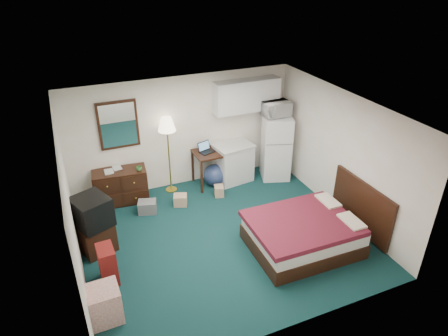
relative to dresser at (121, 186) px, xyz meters
name	(u,v)px	position (x,y,z in m)	size (l,w,h in m)	color
floor	(223,237)	(1.49, -1.98, -0.37)	(5.00, 4.50, 0.01)	#0E383E
ceiling	(222,111)	(1.49, -1.98, 2.13)	(5.00, 4.50, 0.01)	#EDE0C5
walls	(222,180)	(1.49, -1.98, 0.88)	(5.01, 4.51, 2.50)	#EDE0C5
mirror	(118,125)	(0.14, 0.24, 1.28)	(0.80, 0.06, 1.00)	white
upper_cabinets	(247,96)	(2.94, 0.10, 1.58)	(1.50, 0.35, 0.70)	white
headboard	(361,207)	(3.95, -2.80, 0.18)	(0.06, 1.56, 1.00)	black
dresser	(121,186)	(0.00, 0.00, 0.00)	(1.09, 0.50, 0.75)	black
floor_lamp	(169,155)	(1.09, 0.04, 0.50)	(0.38, 0.38, 1.74)	gold
desk	(209,168)	(1.97, -0.05, 0.03)	(0.64, 0.64, 0.81)	black
exercise_ball	(215,175)	(2.08, -0.12, -0.12)	(0.50, 0.50, 0.50)	navy
kitchen_counter	(233,163)	(2.56, -0.07, 0.06)	(0.80, 0.61, 0.87)	white
fridge	(276,147)	(3.54, -0.31, 0.38)	(0.62, 0.62, 1.51)	white
bed	(303,234)	(2.70, -2.80, -0.08)	(1.83, 1.43, 0.59)	#591327
tv_stand	(95,236)	(-0.71, -1.40, -0.10)	(0.55, 0.60, 0.55)	black
suitcase	(108,265)	(-0.62, -2.29, -0.05)	(0.25, 0.40, 0.65)	#5D101A
retail_box	(105,304)	(-0.79, -3.05, -0.09)	(0.44, 0.44, 0.56)	white
file_bin	(147,207)	(0.40, -0.61, -0.25)	(0.36, 0.27, 0.25)	slate
cardboard_box_a	(180,200)	(1.10, -0.62, -0.26)	(0.28, 0.23, 0.23)	tan
cardboard_box_b	(219,191)	(1.99, -0.60, -0.26)	(0.20, 0.23, 0.23)	tan
laptop	(207,148)	(1.94, -0.03, 0.55)	(0.31, 0.25, 0.21)	black
crt_tv	(92,212)	(-0.69, -1.41, 0.44)	(0.57, 0.61, 0.52)	black
microwave	(276,107)	(3.51, -0.25, 1.34)	(0.60, 0.33, 0.41)	white
book_a	(104,168)	(-0.28, 0.02, 0.49)	(0.18, 0.02, 0.24)	tan
book_b	(112,164)	(-0.10, 0.11, 0.49)	(0.17, 0.02, 0.24)	tan
mug	(139,168)	(0.39, -0.16, 0.43)	(0.12, 0.09, 0.12)	#3D7937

